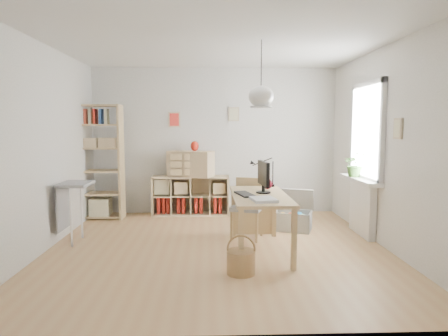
{
  "coord_description": "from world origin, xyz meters",
  "views": [
    {
      "loc": [
        -0.1,
        -5.21,
        1.63
      ],
      "look_at": [
        0.1,
        0.3,
        1.05
      ],
      "focal_mm": 32.0,
      "sensor_mm": 36.0,
      "label": 1
    }
  ],
  "objects_px": {
    "chair": "(248,204)",
    "drawer_chest": "(191,164)",
    "desk": "(260,202)",
    "tall_bookshelf": "(99,157)",
    "monitor": "(264,175)",
    "storage_chest": "(293,217)",
    "cube_shelf": "(190,198)"
  },
  "relations": [
    {
      "from": "chair",
      "to": "drawer_chest",
      "type": "height_order",
      "value": "drawer_chest"
    },
    {
      "from": "desk",
      "to": "tall_bookshelf",
      "type": "relative_size",
      "value": 0.75
    },
    {
      "from": "drawer_chest",
      "to": "tall_bookshelf",
      "type": "bearing_deg",
      "value": -149.78
    },
    {
      "from": "monitor",
      "to": "drawer_chest",
      "type": "distance_m",
      "value": 2.32
    },
    {
      "from": "chair",
      "to": "storage_chest",
      "type": "xyz_separation_m",
      "value": [
        0.77,
        0.43,
        -0.29
      ]
    },
    {
      "from": "desk",
      "to": "tall_bookshelf",
      "type": "distance_m",
      "value": 3.27
    },
    {
      "from": "desk",
      "to": "cube_shelf",
      "type": "height_order",
      "value": "desk"
    },
    {
      "from": "chair",
      "to": "desk",
      "type": "bearing_deg",
      "value": -63.73
    },
    {
      "from": "desk",
      "to": "chair",
      "type": "height_order",
      "value": "chair"
    },
    {
      "from": "tall_bookshelf",
      "to": "chair",
      "type": "distance_m",
      "value": 2.87
    },
    {
      "from": "cube_shelf",
      "to": "drawer_chest",
      "type": "distance_m",
      "value": 0.65
    },
    {
      "from": "monitor",
      "to": "drawer_chest",
      "type": "bearing_deg",
      "value": 110.81
    },
    {
      "from": "drawer_chest",
      "to": "desk",
      "type": "bearing_deg",
      "value": -43.94
    },
    {
      "from": "chair",
      "to": "monitor",
      "type": "height_order",
      "value": "monitor"
    },
    {
      "from": "drawer_chest",
      "to": "storage_chest",
      "type": "bearing_deg",
      "value": -11.49
    },
    {
      "from": "storage_chest",
      "to": "drawer_chest",
      "type": "relative_size",
      "value": 1.01
    },
    {
      "from": "tall_bookshelf",
      "to": "drawer_chest",
      "type": "xyz_separation_m",
      "value": [
        1.59,
        0.24,
        -0.14
      ]
    },
    {
      "from": "storage_chest",
      "to": "monitor",
      "type": "height_order",
      "value": "monitor"
    },
    {
      "from": "tall_bookshelf",
      "to": "monitor",
      "type": "xyz_separation_m",
      "value": [
        2.65,
        -1.82,
        -0.1
      ]
    },
    {
      "from": "storage_chest",
      "to": "cube_shelf",
      "type": "bearing_deg",
      "value": 166.71
    },
    {
      "from": "tall_bookshelf",
      "to": "monitor",
      "type": "distance_m",
      "value": 3.22
    },
    {
      "from": "cube_shelf",
      "to": "tall_bookshelf",
      "type": "bearing_deg",
      "value": -169.81
    },
    {
      "from": "desk",
      "to": "drawer_chest",
      "type": "bearing_deg",
      "value": 114.41
    },
    {
      "from": "desk",
      "to": "cube_shelf",
      "type": "xyz_separation_m",
      "value": [
        -1.02,
        2.23,
        -0.36
      ]
    },
    {
      "from": "cube_shelf",
      "to": "monitor",
      "type": "xyz_separation_m",
      "value": [
        1.08,
        -2.1,
        0.69
      ]
    },
    {
      "from": "tall_bookshelf",
      "to": "chair",
      "type": "relative_size",
      "value": 2.31
    },
    {
      "from": "desk",
      "to": "drawer_chest",
      "type": "distance_m",
      "value": 2.42
    },
    {
      "from": "cube_shelf",
      "to": "drawer_chest",
      "type": "bearing_deg",
      "value": -55.67
    },
    {
      "from": "chair",
      "to": "monitor",
      "type": "bearing_deg",
      "value": -55.93
    },
    {
      "from": "storage_chest",
      "to": "monitor",
      "type": "bearing_deg",
      "value": -101.81
    },
    {
      "from": "storage_chest",
      "to": "chair",
      "type": "bearing_deg",
      "value": -130.1
    },
    {
      "from": "cube_shelf",
      "to": "drawer_chest",
      "type": "height_order",
      "value": "drawer_chest"
    }
  ]
}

